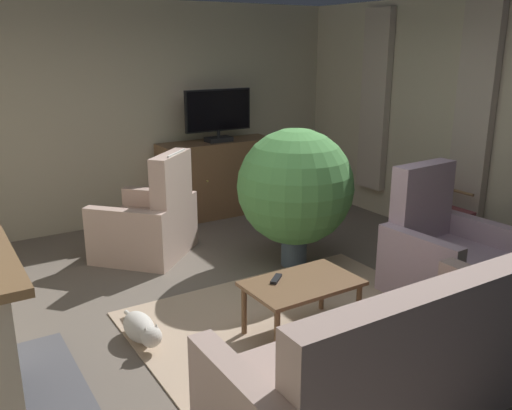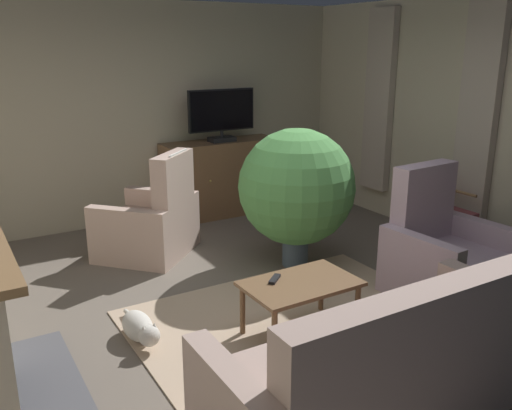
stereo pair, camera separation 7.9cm
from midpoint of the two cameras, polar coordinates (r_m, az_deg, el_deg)
name	(u,v)px [view 2 (the right image)]	position (r m, az deg, el deg)	size (l,w,h in m)	color
ground_plane	(274,305)	(4.92, 2.34, -10.45)	(5.93, 6.41, 0.04)	#665B51
wall_back	(149,114)	(7.10, -10.83, 9.36)	(5.93, 0.10, 2.72)	#B2A88E
wall_right_with_window	(491,127)	(6.36, 23.64, 7.47)	(0.10, 6.41, 2.72)	#BBB095
curtain_panel_near	(478,114)	(6.31, 22.52, 8.79)	(0.10, 0.44, 2.29)	#B2A393
curtain_panel_far	(379,101)	(7.30, 13.04, 10.50)	(0.10, 0.44, 2.29)	#B2A393
rug_central	(301,325)	(4.57, 5.24, -12.43)	(2.58, 2.08, 0.01)	tan
tv_cabinet	(221,180)	(7.27, -3.37, 2.66)	(1.55, 0.51, 0.99)	#4A3523
television	(222,114)	(7.06, -3.29, 9.49)	(0.91, 0.20, 0.67)	black
coffee_table	(301,288)	(4.29, 5.21, -8.68)	(0.88, 0.56, 0.45)	brown
tv_remote	(275,279)	(4.27, 2.50, -7.73)	(0.17, 0.05, 0.02)	black
sofa_floral	(387,369)	(3.54, 14.23, -16.32)	(2.23, 0.87, 0.96)	#A3897F
armchair_facing_sofa	(151,224)	(5.98, -10.52, -1.93)	(1.28, 1.27, 1.15)	#BC9E8E
armchair_angled_to_table	(442,256)	(5.28, 19.32, -5.02)	(0.99, 0.88, 1.16)	#AD93A3
side_chair_tucked_against_wall	(441,209)	(6.21, 19.09, -0.41)	(0.50, 0.49, 0.90)	brown
potted_plant_leafy_by_curtain	(297,188)	(5.47, 4.67, 1.81)	(1.17, 1.17, 1.42)	#3D4C5B
cat	(140,328)	(4.38, -11.54, -12.44)	(0.23, 0.73, 0.23)	beige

